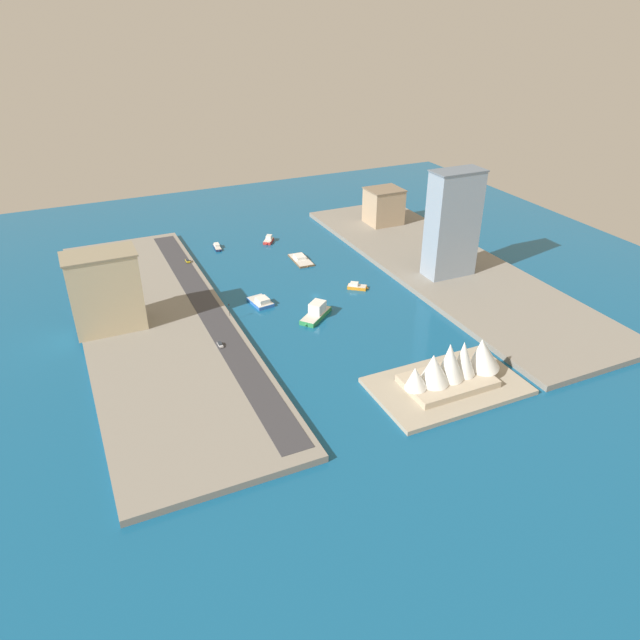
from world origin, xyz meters
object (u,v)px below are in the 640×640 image
at_px(ferry_green_doubledeck, 316,312).
at_px(apartment_midrise_tan, 384,206).
at_px(tower_tall_glass, 453,224).
at_px(taxi_yellow_cab, 188,261).
at_px(catamaran_blue, 261,301).
at_px(opera_landmark, 453,366).
at_px(barge_flat_brown, 301,259).
at_px(water_taxi_orange, 357,286).
at_px(sedan_silver, 220,344).
at_px(patrol_launch_navy, 217,247).
at_px(traffic_light_waterfront, 229,308).
at_px(tugboat_red, 269,240).
at_px(office_block_beige, 105,291).

bearing_deg(ferry_green_doubledeck, apartment_midrise_tan, -133.76).
xyz_separation_m(tower_tall_glass, taxi_yellow_cab, (130.56, -77.63, -28.66)).
bearing_deg(catamaran_blue, opera_landmark, 114.01).
xyz_separation_m(barge_flat_brown, tower_tall_glass, (-66.01, 58.19, 31.56)).
xyz_separation_m(water_taxi_orange, apartment_midrise_tan, (-62.66, -80.28, 13.65)).
bearing_deg(sedan_silver, patrol_launch_navy, -105.34).
bearing_deg(opera_landmark, traffic_light_waterfront, -54.47).
height_order(barge_flat_brown, taxi_yellow_cab, taxi_yellow_cab).
bearing_deg(water_taxi_orange, traffic_light_waterfront, 4.67).
relative_size(ferry_green_doubledeck, traffic_light_waterfront, 3.24).
height_order(catamaran_blue, apartment_midrise_tan, apartment_midrise_tan).
height_order(taxi_yellow_cab, opera_landmark, opera_landmark).
bearing_deg(tower_tall_glass, barge_flat_brown, -41.40).
height_order(tugboat_red, tower_tall_glass, tower_tall_glass).
distance_m(water_taxi_orange, tower_tall_glass, 62.32).
xyz_separation_m(office_block_beige, tower_tall_glass, (-182.21, 15.26, 10.51)).
xyz_separation_m(barge_flat_brown, opera_landmark, (-4.68, 147.88, 9.47)).
relative_size(patrol_launch_navy, taxi_yellow_cab, 2.75).
height_order(tower_tall_glass, opera_landmark, tower_tall_glass).
xyz_separation_m(water_taxi_orange, opera_landmark, (8.17, 98.90, 9.10)).
height_order(tugboat_red, apartment_midrise_tan, apartment_midrise_tan).
bearing_deg(taxi_yellow_cab, ferry_green_doubledeck, 116.15).
relative_size(ferry_green_doubledeck, sedan_silver, 4.32).
bearing_deg(water_taxi_orange, ferry_green_doubledeck, 31.17).
relative_size(tugboat_red, traffic_light_waterfront, 1.73).
bearing_deg(water_taxi_orange, tugboat_red, -76.97).
height_order(barge_flat_brown, tower_tall_glass, tower_tall_glass).
bearing_deg(ferry_green_doubledeck, office_block_beige, -15.54).
bearing_deg(taxi_yellow_cab, opera_landmark, 112.48).
bearing_deg(tugboat_red, tower_tall_glass, 127.49).
distance_m(water_taxi_orange, opera_landmark, 99.65).
xyz_separation_m(sedan_silver, taxi_yellow_cab, (-9.58, -100.77, 0.02)).
distance_m(tugboat_red, opera_landmark, 185.52).
bearing_deg(barge_flat_brown, patrol_launch_navy, -44.85).
bearing_deg(office_block_beige, tugboat_red, -143.77).
bearing_deg(office_block_beige, ferry_green_doubledeck, 164.46).
relative_size(catamaran_blue, water_taxi_orange, 1.48).
bearing_deg(taxi_yellow_cab, patrol_launch_navy, -138.53).
bearing_deg(catamaran_blue, patrol_launch_navy, -90.48).
distance_m(catamaran_blue, barge_flat_brown, 60.70).
bearing_deg(apartment_midrise_tan, water_taxi_orange, 52.03).
relative_size(patrol_launch_navy, office_block_beige, 0.33).
height_order(office_block_beige, taxi_yellow_cab, office_block_beige).
bearing_deg(catamaran_blue, apartment_midrise_tan, -147.10).
relative_size(sedan_silver, opera_landmark, 0.11).
distance_m(catamaran_blue, traffic_light_waterfront, 23.54).
xyz_separation_m(catamaran_blue, taxi_yellow_cab, (23.12, -63.80, 2.34)).
xyz_separation_m(ferry_green_doubledeck, sedan_silver, (53.20, 11.91, 1.07)).
distance_m(office_block_beige, apartment_midrise_tan, 205.69).
bearing_deg(traffic_light_waterfront, opera_landmark, 125.53).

